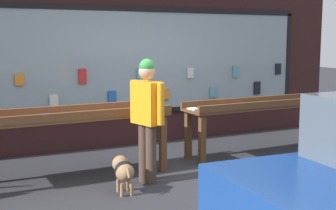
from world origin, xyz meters
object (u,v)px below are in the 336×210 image
at_px(display_table_left, 63,122).
at_px(small_dog, 124,170).
at_px(display_table_right, 266,109).
at_px(person_browsing, 147,112).

xyz_separation_m(display_table_left, small_dog, (0.51, -0.89, -0.50)).
distance_m(display_table_left, display_table_right, 3.37).
bearing_deg(display_table_right, small_dog, -162.75).
height_order(display_table_right, person_browsing, person_browsing).
height_order(person_browsing, small_dog, person_browsing).
distance_m(display_table_left, small_dog, 1.14).
distance_m(display_table_right, small_dog, 3.03).
distance_m(person_browsing, small_dog, 0.83).
bearing_deg(small_dog, display_table_right, -65.49).
distance_m(display_table_right, person_browsing, 2.52).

